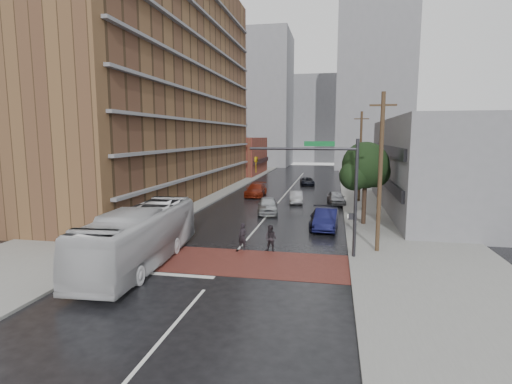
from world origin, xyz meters
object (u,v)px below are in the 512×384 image
Objects in this scene: pedestrian_a at (243,237)px; pedestrian_b at (271,239)px; transit_bus at (141,236)px; car_travel_c at (256,190)px; car_travel_b at (296,197)px; suv_travel at (307,181)px; car_parked_mid at (323,218)px; car_travel_a at (268,205)px; car_parked_far at (336,198)px; car_parked_near at (326,219)px.

pedestrian_a is 1.03× the size of pedestrian_b.
transit_bus is 8.03m from pedestrian_b.
car_travel_c is at bearing 83.86° from transit_bus.
car_travel_b is (6.72, 22.88, -1.01)m from transit_bus.
car_parked_mid reaches higher than suv_travel.
car_travel_a is at bearing 116.59° from pedestrian_b.
car_parked_mid is (3.05, 7.59, -0.13)m from pedestrian_b.
suv_travel is at bearing 97.23° from car_parked_far.
transit_bus is at bearing -133.72° from pedestrian_b.
pedestrian_b is at bearing 26.85° from transit_bus.
car_travel_c is at bearing 119.67° from pedestrian_b.
pedestrian_a is 0.38× the size of car_travel_a.
transit_bus is 15.31m from car_parked_mid.
suv_travel is at bearing 99.73° from car_parked_near.
car_parked_mid is (3.11, -27.65, 0.14)m from suv_travel.
car_parked_far is at bearing 36.81° from car_travel_a.
pedestrian_b is at bearing -109.64° from car_parked_far.
pedestrian_b reaches higher than car_parked_near.
car_parked_near reaches higher than car_travel_c.
transit_bus is 2.36× the size of car_parked_mid.
car_parked_near is 0.97× the size of car_parked_mid.
car_travel_a is at bearing -73.85° from car_travel_c.
pedestrian_b is 35.24m from suv_travel.
transit_bus is 6.92× the size of pedestrian_b.
pedestrian_a is 0.45× the size of car_travel_b.
pedestrian_b is at bearing -88.80° from car_travel_a.
car_travel_b is 0.79× the size of car_parked_mid.
pedestrian_a is 0.42× the size of car_parked_far.
transit_bus reaches higher than car_parked_near.
car_parked_near is (3.52, -11.88, 0.15)m from car_travel_b.
car_parked_far is (11.07, 23.09, -0.94)m from transit_bus.
pedestrian_a is 23.41m from car_travel_c.
pedestrian_b is 0.43× the size of car_travel_b.
pedestrian_b is 0.35× the size of car_parked_near.
car_travel_a is 1.19× the size of car_travel_b.
car_travel_b is at bearing 109.40° from car_parked_near.
car_travel_a is 1.12× the size of car_parked_far.
car_parked_mid is at bearing -51.49° from car_travel_a.
pedestrian_b is 19.53m from car_parked_far.
transit_bus is 25.62m from car_parked_far.
car_parked_mid reaches higher than car_parked_far.
pedestrian_a is 35.29m from suv_travel.
car_travel_b is at bearing 105.86° from car_parked_mid.
pedestrian_b is at bearing -112.52° from car_parked_near.
car_parked_mid is (8.58, -15.53, -0.04)m from car_travel_c.
car_travel_c is (1.39, 27.12, -0.89)m from transit_bus.
transit_bus is 3.00× the size of car_travel_b.
pedestrian_a is 20.01m from car_parked_far.
car_parked_far is (6.00, 19.09, -0.17)m from pedestrian_a.
transit_bus is 39.85m from suv_travel.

